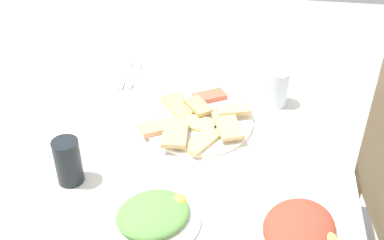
{
  "coord_description": "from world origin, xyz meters",
  "views": [
    {
      "loc": [
        1.09,
        0.17,
        1.56
      ],
      "look_at": [
        -0.02,
        0.01,
        0.76
      ],
      "focal_mm": 45.11,
      "sensor_mm": 36.0,
      "label": 1
    }
  ],
  "objects": [
    {
      "name": "fork",
      "position": [
        -0.28,
        -0.26,
        0.74
      ],
      "size": [
        0.19,
        0.03,
        0.0
      ],
      "primitive_type": "cube",
      "rotation": [
        0.0,
        0.0,
        0.08
      ],
      "color": "silver",
      "rests_on": "paper_napkin"
    },
    {
      "name": "dining_table",
      "position": [
        0.0,
        0.0,
        0.65
      ],
      "size": [
        1.02,
        0.9,
        0.73
      ],
      "color": "silver",
      "rests_on": "ground_plane"
    },
    {
      "name": "salad_plate_greens",
      "position": [
        0.35,
        -0.03,
        0.75
      ],
      "size": [
        0.23,
        0.23,
        0.04
      ],
      "color": "white",
      "rests_on": "dining_table"
    },
    {
      "name": "paper_napkin",
      "position": [
        -0.28,
        -0.25,
        0.73
      ],
      "size": [
        0.12,
        0.12,
        0.0
      ],
      "primitive_type": "cube",
      "rotation": [
        0.0,
        0.0,
        -0.06
      ],
      "color": "white",
      "rests_on": "dining_table"
    },
    {
      "name": "soda_can",
      "position": [
        0.24,
        -0.26,
        0.79
      ],
      "size": [
        0.09,
        0.09,
        0.12
      ],
      "primitive_type": "cylinder",
      "rotation": [
        0.0,
        0.0,
        2.18
      ],
      "color": "black",
      "rests_on": "dining_table"
    },
    {
      "name": "spoon",
      "position": [
        -0.28,
        -0.23,
        0.74
      ],
      "size": [
        0.17,
        0.02,
        0.0
      ],
      "primitive_type": "cube",
      "rotation": [
        0.0,
        0.0,
        0.02
      ],
      "color": "silver",
      "rests_on": "paper_napkin"
    },
    {
      "name": "salad_plate_rice",
      "position": [
        0.35,
        0.3,
        0.75
      ],
      "size": [
        0.23,
        0.23,
        0.06
      ],
      "color": "white",
      "rests_on": "dining_table"
    },
    {
      "name": "drinking_glass",
      "position": [
        -0.19,
        0.25,
        0.79
      ],
      "size": [
        0.07,
        0.07,
        0.11
      ],
      "primitive_type": "cylinder",
      "color": "silver",
      "rests_on": "dining_table"
    },
    {
      "name": "pide_platter",
      "position": [
        -0.04,
        0.02,
        0.75
      ],
      "size": [
        0.34,
        0.32,
        0.04
      ],
      "color": "white",
      "rests_on": "dining_table"
    }
  ]
}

